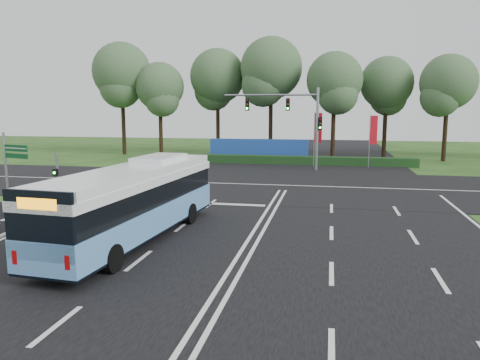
# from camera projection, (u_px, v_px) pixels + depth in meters

# --- Properties ---
(ground) EXTENTS (120.00, 120.00, 0.00)m
(ground) POSITION_uv_depth(u_px,v_px,m) (255.00, 230.00, 20.51)
(ground) COLOR #204617
(ground) RESTS_ON ground
(road_main) EXTENTS (20.00, 120.00, 0.04)m
(road_main) POSITION_uv_depth(u_px,v_px,m) (255.00, 230.00, 20.51)
(road_main) COLOR black
(road_main) RESTS_ON ground
(road_cross) EXTENTS (120.00, 14.00, 0.05)m
(road_cross) POSITION_uv_depth(u_px,v_px,m) (283.00, 185.00, 32.15)
(road_cross) COLOR black
(road_cross) RESTS_ON ground
(kerb_strip) EXTENTS (0.25, 18.00, 0.12)m
(kerb_strip) POSITION_uv_depth(u_px,v_px,m) (5.00, 235.00, 19.49)
(kerb_strip) COLOR gray
(kerb_strip) RESTS_ON ground
(city_bus) EXTENTS (3.26, 11.39, 3.23)m
(city_bus) POSITION_uv_depth(u_px,v_px,m) (135.00, 201.00, 18.59)
(city_bus) COLOR #5890CD
(city_bus) RESTS_ON ground
(pedestrian_signal) EXTENTS (0.29, 0.40, 3.12)m
(pedestrian_signal) POSITION_uv_depth(u_px,v_px,m) (57.00, 181.00, 23.33)
(pedestrian_signal) COLOR gray
(pedestrian_signal) RESTS_ON ground
(street_sign) EXTENTS (1.57, 0.51, 4.16)m
(street_sign) POSITION_uv_depth(u_px,v_px,m) (11.00, 165.00, 22.28)
(street_sign) COLOR gray
(street_sign) RESTS_ON ground
(banner_flag_mid) EXTENTS (0.72, 0.24, 4.97)m
(banner_flag_mid) POSITION_uv_depth(u_px,v_px,m) (317.00, 131.00, 42.06)
(banner_flag_mid) COLOR gray
(banner_flag_mid) RESTS_ON ground
(banner_flag_right) EXTENTS (0.69, 0.17, 4.74)m
(banner_flag_right) POSITION_uv_depth(u_px,v_px,m) (373.00, 133.00, 41.48)
(banner_flag_right) COLOR gray
(banner_flag_right) RESTS_ON ground
(traffic_light_gantry) EXTENTS (8.41, 0.28, 7.00)m
(traffic_light_gantry) POSITION_uv_depth(u_px,v_px,m) (296.00, 116.00, 39.65)
(traffic_light_gantry) COLOR gray
(traffic_light_gantry) RESTS_ON ground
(hedge) EXTENTS (22.00, 1.20, 0.80)m
(hedge) POSITION_uv_depth(u_px,v_px,m) (296.00, 160.00, 44.22)
(hedge) COLOR #123316
(hedge) RESTS_ON ground
(blue_hoarding) EXTENTS (10.00, 0.30, 2.20)m
(blue_hoarding) POSITION_uv_depth(u_px,v_px,m) (258.00, 150.00, 47.29)
(blue_hoarding) COLOR #1E48A6
(blue_hoarding) RESTS_ON ground
(eucalyptus_row) EXTENTS (53.66, 8.82, 12.92)m
(eucalyptus_row) POSITION_uv_depth(u_px,v_px,m) (319.00, 77.00, 49.56)
(eucalyptus_row) COLOR black
(eucalyptus_row) RESTS_ON ground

